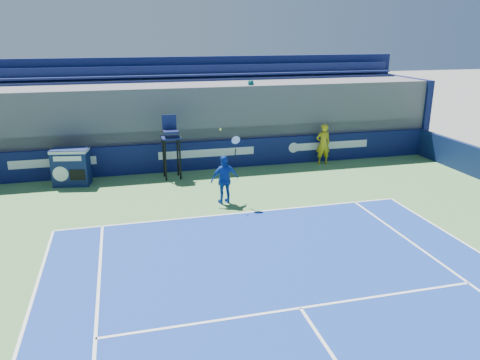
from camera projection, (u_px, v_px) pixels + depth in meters
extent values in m
imported|color=gold|center=(323.00, 144.00, 20.13)|extent=(0.65, 0.44, 1.75)
cube|color=white|center=(237.00, 213.00, 14.82)|extent=(10.97, 0.07, 0.00)
cube|color=white|center=(300.00, 308.00, 9.75)|extent=(8.23, 0.07, 0.00)
cube|color=#0C1347|center=(207.00, 155.00, 19.45)|extent=(20.40, 0.20, 1.20)
cube|color=white|center=(53.00, 163.00, 17.90)|extent=(3.20, 0.01, 0.32)
cube|color=white|center=(207.00, 153.00, 19.32)|extent=(4.00, 0.01, 0.32)
cube|color=white|center=(330.00, 145.00, 20.62)|extent=(3.60, 0.01, 0.32)
cylinder|color=white|center=(294.00, 148.00, 20.22)|extent=(0.44, 0.01, 0.44)
cube|color=#0E1A46|center=(71.00, 167.00, 17.40)|extent=(1.40, 0.92, 1.40)
cube|color=silver|center=(69.00, 151.00, 17.21)|extent=(1.43, 0.94, 0.10)
cylinder|color=silver|center=(61.00, 174.00, 17.08)|extent=(0.55, 0.12, 0.56)
cube|color=black|center=(77.00, 175.00, 17.14)|extent=(0.54, 0.12, 0.40)
cube|color=silver|center=(67.00, 159.00, 16.93)|extent=(0.99, 0.19, 0.18)
cylinder|color=black|center=(166.00, 161.00, 17.86)|extent=(0.07, 0.07, 1.60)
cylinder|color=black|center=(180.00, 160.00, 18.01)|extent=(0.07, 0.07, 1.60)
cylinder|color=black|center=(164.00, 157.00, 18.37)|extent=(0.07, 0.07, 1.60)
cylinder|color=black|center=(178.00, 156.00, 18.52)|extent=(0.07, 0.07, 1.60)
cube|color=#0E1649|center=(171.00, 138.00, 17.93)|extent=(0.73, 0.73, 0.06)
cube|color=#141B4C|center=(171.00, 132.00, 17.77)|extent=(0.57, 0.47, 0.08)
cube|color=#131A48|center=(169.00, 122.00, 18.00)|extent=(0.55, 0.08, 0.60)
imported|color=#1440A4|center=(225.00, 180.00, 15.48)|extent=(1.02, 0.54, 1.65)
cylinder|color=black|center=(235.00, 154.00, 15.27)|extent=(0.04, 0.16, 0.39)
torus|color=silver|center=(236.00, 140.00, 15.07)|extent=(0.30, 0.13, 0.29)
cylinder|color=white|center=(236.00, 140.00, 15.07)|extent=(0.25, 0.10, 0.24)
sphere|color=#D0D930|center=(221.00, 130.00, 14.83)|extent=(0.07, 0.07, 0.07)
cube|color=#545459|center=(198.00, 121.00, 20.87)|extent=(20.40, 3.60, 3.38)
cube|color=#545459|center=(204.00, 132.00, 19.69)|extent=(20.40, 0.90, 0.55)
cube|color=navy|center=(204.00, 121.00, 19.46)|extent=(20.00, 0.45, 0.08)
cube|color=navy|center=(203.00, 115.00, 19.63)|extent=(20.00, 0.06, 0.45)
cube|color=#545459|center=(200.00, 115.00, 20.36)|extent=(20.40, 0.90, 0.55)
cube|color=navy|center=(200.00, 105.00, 20.12)|extent=(20.00, 0.45, 0.08)
cube|color=navy|center=(199.00, 99.00, 20.29)|extent=(20.00, 0.06, 0.45)
cube|color=#545459|center=(196.00, 100.00, 21.02)|extent=(20.40, 0.90, 0.55)
cube|color=navy|center=(196.00, 90.00, 20.78)|extent=(20.00, 0.45, 0.08)
cube|color=navy|center=(195.00, 84.00, 20.95)|extent=(20.00, 0.06, 0.45)
cube|color=#545459|center=(193.00, 85.00, 21.68)|extent=(20.40, 0.90, 0.55)
cube|color=navy|center=(193.00, 75.00, 21.45)|extent=(20.00, 0.45, 0.08)
cube|color=navy|center=(192.00, 70.00, 21.62)|extent=(20.00, 0.06, 0.45)
cube|color=#0C1647|center=(191.00, 104.00, 22.52)|extent=(20.80, 0.30, 4.40)
cube|color=#0C1647|center=(404.00, 112.00, 23.31)|extent=(0.30, 3.90, 3.40)
imported|color=gold|center=(45.00, 113.00, 17.87)|extent=(0.86, 0.73, 1.57)
imported|color=silver|center=(144.00, 109.00, 18.76)|extent=(1.05, 0.68, 1.53)
imported|color=teal|center=(251.00, 102.00, 19.76)|extent=(1.11, 0.57, 1.82)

